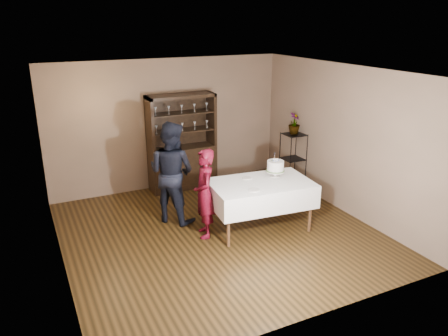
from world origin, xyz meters
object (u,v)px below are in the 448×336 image
at_px(plant_etagere, 293,159).
at_px(potted_plant, 294,123).
at_px(cake_table, 261,193).
at_px(man, 171,172).
at_px(woman, 205,194).
at_px(cake, 275,167).
at_px(china_hutch, 182,158).

xyz_separation_m(plant_etagere, potted_plant, (0.01, 0.03, 0.75)).
xyz_separation_m(cake_table, man, (-1.23, 0.98, 0.25)).
height_order(woman, cake, woman).
xyz_separation_m(plant_etagere, man, (-2.81, -0.37, 0.25)).
bearing_deg(potted_plant, china_hutch, 153.97).
height_order(plant_etagere, man, man).
height_order(plant_etagere, potted_plant, potted_plant).
distance_m(china_hutch, man, 1.61).
relative_size(china_hutch, man, 1.11).
distance_m(china_hutch, potted_plant, 2.44).
bearing_deg(cake, cake_table, -159.38).
distance_m(plant_etagere, woman, 2.78).
relative_size(cake_table, woman, 1.19).
relative_size(china_hutch, cake_table, 1.12).
relative_size(plant_etagere, woman, 0.80).
xyz_separation_m(woman, man, (-0.28, 0.80, 0.16)).
xyz_separation_m(china_hutch, man, (-0.73, -1.42, 0.24)).
height_order(man, cake, man).
distance_m(cake_table, cake, 0.54).
bearing_deg(cake, man, 152.22).
bearing_deg(man, cake_table, -165.97).
xyz_separation_m(china_hutch, cake_table, (0.51, -2.40, -0.01)).
bearing_deg(woman, china_hutch, -177.54).
height_order(china_hutch, man, china_hutch).
bearing_deg(cake, potted_plant, 45.56).
relative_size(cake, potted_plant, 1.03).
bearing_deg(cake, woman, 178.16).
distance_m(cake, potted_plant, 1.78).
bearing_deg(man, woman, 161.92).
relative_size(plant_etagere, cake, 2.69).
distance_m(cake_table, potted_plant, 2.23).
relative_size(china_hutch, woman, 1.33).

